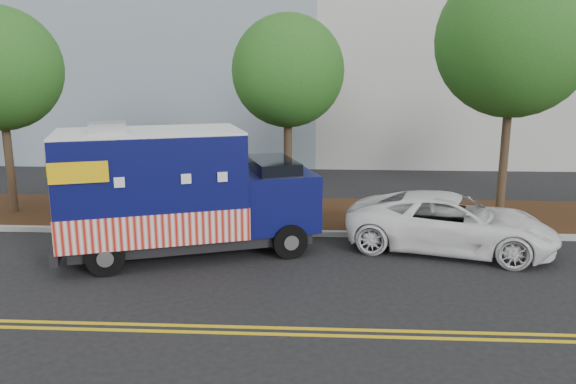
{
  "coord_description": "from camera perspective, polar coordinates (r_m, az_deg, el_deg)",
  "views": [
    {
      "loc": [
        2.15,
        -14.04,
        4.77
      ],
      "look_at": [
        1.34,
        0.6,
        1.46
      ],
      "focal_mm": 35.0,
      "sensor_mm": 36.0,
      "label": 1
    }
  ],
  "objects": [
    {
      "name": "sign_post",
      "position": [
        17.4,
        -19.04,
        0.16
      ],
      "size": [
        0.06,
        0.06,
        2.4
      ],
      "primitive_type": "cube",
      "color": "#473828",
      "rests_on": "ground"
    },
    {
      "name": "centerline_near",
      "position": [
        10.93,
        -8.73,
        -13.31
      ],
      "size": [
        120.0,
        0.1,
        0.01
      ],
      "primitive_type": "cube",
      "color": "gold",
      "rests_on": "ground"
    },
    {
      "name": "curb",
      "position": [
        16.29,
        -4.55,
        -4.09
      ],
      "size": [
        120.0,
        0.18,
        0.15
      ],
      "primitive_type": "cube",
      "color": "#9E9E99",
      "rests_on": "ground"
    },
    {
      "name": "food_truck",
      "position": [
        14.51,
        -11.36,
        -0.33
      ],
      "size": [
        6.94,
        4.35,
        3.45
      ],
      "rotation": [
        0.0,
        0.0,
        0.33
      ],
      "color": "black",
      "rests_on": "ground"
    },
    {
      "name": "tree_b",
      "position": [
        17.17,
        -0.01,
        12.16
      ],
      "size": [
        3.38,
        3.38,
        6.31
      ],
      "color": "#38281C",
      "rests_on": "ground"
    },
    {
      "name": "tree_c",
      "position": [
        18.37,
        21.97,
        14.12
      ],
      "size": [
        4.59,
        4.59,
        7.81
      ],
      "color": "#38281C",
      "rests_on": "ground"
    },
    {
      "name": "white_car",
      "position": [
        15.37,
        16.18,
        -3.0
      ],
      "size": [
        5.81,
        3.81,
        1.49
      ],
      "primitive_type": "imported",
      "rotation": [
        0.0,
        0.0,
        1.3
      ],
      "color": "white",
      "rests_on": "ground"
    },
    {
      "name": "ground",
      "position": [
        14.99,
        -5.26,
        -5.91
      ],
      "size": [
        120.0,
        120.0,
        0.0
      ],
      "primitive_type": "plane",
      "color": "black",
      "rests_on": "ground"
    },
    {
      "name": "centerline_far",
      "position": [
        10.71,
        -9.01,
        -13.89
      ],
      "size": [
        120.0,
        0.1,
        0.01
      ],
      "primitive_type": "cube",
      "color": "gold",
      "rests_on": "ground"
    },
    {
      "name": "mulch_strip",
      "position": [
        18.29,
        -3.68,
        -2.19
      ],
      "size": [
        120.0,
        4.0,
        0.15
      ],
      "primitive_type": "cube",
      "color": "black",
      "rests_on": "ground"
    }
  ]
}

